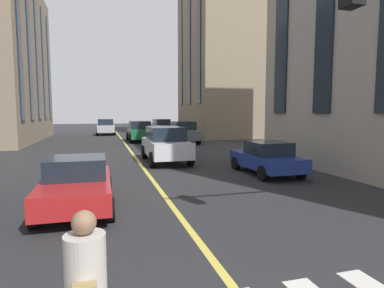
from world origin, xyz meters
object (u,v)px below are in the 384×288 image
Objects in this scene: car_green_parked_a at (140,131)px; car_silver_trailing at (106,127)px; car_blue_parked_b at (267,158)px; car_silver_far at (161,127)px; car_red_oncoming at (77,183)px; car_white_near at (166,144)px; car_grey_mid at (183,132)px.

car_silver_trailing is at bearing 15.70° from car_green_parked_a.
car_silver_far reaches higher than car_blue_parked_b.
car_red_oncoming is at bearing 112.34° from car_blue_parked_b.
car_white_near is at bearing 38.06° from car_blue_parked_b.
car_grey_mid is (-2.39, -3.47, 0.00)m from car_green_parked_a.
car_silver_far is at bearing -108.38° from car_silver_trailing.
car_silver_trailing is (12.63, 6.35, 0.00)m from car_grey_mid.
car_grey_mid is 14.14m from car_silver_trailing.
car_grey_mid is at bearing -22.77° from car_red_oncoming.
car_silver_trailing reaches higher than car_blue_parked_b.
car_white_near is at bearing 179.80° from car_green_parked_a.
car_silver_far reaches higher than car_red_oncoming.
car_blue_parked_b is 28.04m from car_silver_trailing.
car_red_oncoming is 1.00× the size of car_blue_parked_b.
car_blue_parked_b is 17.42m from car_green_parked_a.
car_red_oncoming is 8.05m from car_blue_parked_b.
car_red_oncoming is at bearing 177.94° from car_silver_trailing.
car_blue_parked_b is 5.71m from car_white_near.
car_silver_trailing is at bearing 71.62° from car_silver_far.
car_green_parked_a and car_white_near have the same top height.
car_blue_parked_b is 0.83× the size of car_grey_mid.
car_silver_far is at bearing -9.64° from car_white_near.
car_blue_parked_b is 0.83× the size of car_silver_trailing.
car_grey_mid is at bearing -19.05° from car_white_near.
car_red_oncoming is 20.52m from car_green_parked_a.
car_white_near is at bearing -27.48° from car_red_oncoming.
car_blue_parked_b is at bearing -67.66° from car_red_oncoming.
car_blue_parked_b is at bearing -180.00° from car_grey_mid.
car_silver_far is 6.69m from car_silver_trailing.
car_green_parked_a reaches higher than car_blue_parked_b.
car_grey_mid is 10.52m from car_silver_far.
car_grey_mid is (17.74, -7.44, 0.27)m from car_red_oncoming.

